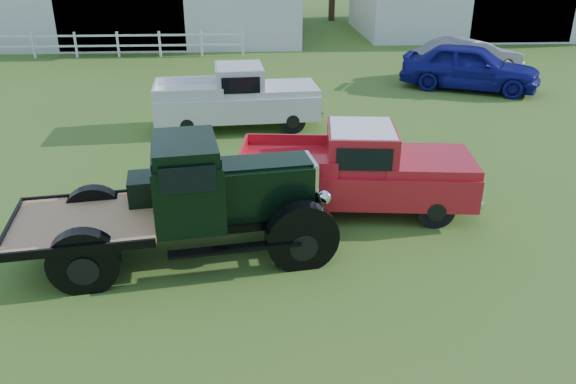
{
  "coord_description": "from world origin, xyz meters",
  "views": [
    {
      "loc": [
        -0.3,
        -7.98,
        5.18
      ],
      "look_at": [
        0.2,
        1.2,
        1.05
      ],
      "focal_mm": 35.0,
      "sensor_mm": 36.0,
      "label": 1
    }
  ],
  "objects_px": {
    "vintage_flatbed": "(183,199)",
    "misc_car_blue": "(470,67)",
    "red_pickup": "(355,168)",
    "misc_car_grey": "(468,57)",
    "white_pickup": "(236,98)"
  },
  "relations": [
    {
      "from": "vintage_flatbed",
      "to": "misc_car_blue",
      "type": "distance_m",
      "value": 15.02
    },
    {
      "from": "vintage_flatbed",
      "to": "red_pickup",
      "type": "distance_m",
      "value": 3.74
    },
    {
      "from": "misc_car_grey",
      "to": "misc_car_blue",
      "type": "bearing_deg",
      "value": 141.94
    },
    {
      "from": "vintage_flatbed",
      "to": "misc_car_grey",
      "type": "distance_m",
      "value": 17.19
    },
    {
      "from": "red_pickup",
      "to": "vintage_flatbed",
      "type": "bearing_deg",
      "value": -146.8
    },
    {
      "from": "white_pickup",
      "to": "misc_car_blue",
      "type": "distance_m",
      "value": 9.62
    },
    {
      "from": "misc_car_blue",
      "to": "misc_car_grey",
      "type": "relative_size",
      "value": 1.06
    },
    {
      "from": "red_pickup",
      "to": "misc_car_blue",
      "type": "bearing_deg",
      "value": 64.94
    },
    {
      "from": "vintage_flatbed",
      "to": "white_pickup",
      "type": "height_order",
      "value": "vintage_flatbed"
    },
    {
      "from": "white_pickup",
      "to": "red_pickup",
      "type": "bearing_deg",
      "value": -70.45
    },
    {
      "from": "red_pickup",
      "to": "misc_car_blue",
      "type": "xyz_separation_m",
      "value": [
        6.01,
        10.06,
        -0.04
      ]
    },
    {
      "from": "vintage_flatbed",
      "to": "red_pickup",
      "type": "height_order",
      "value": "vintage_flatbed"
    },
    {
      "from": "misc_car_blue",
      "to": "misc_car_grey",
      "type": "xyz_separation_m",
      "value": [
        0.69,
        2.19,
        -0.08
      ]
    },
    {
      "from": "white_pickup",
      "to": "misc_car_blue",
      "type": "xyz_separation_m",
      "value": [
        8.61,
        4.28,
        -0.06
      ]
    },
    {
      "from": "misc_car_blue",
      "to": "red_pickup",
      "type": "bearing_deg",
      "value": 174.89
    }
  ]
}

